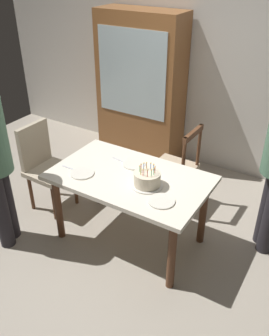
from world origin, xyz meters
TOP-DOWN VIEW (x-y plane):
  - ground at (0.00, 0.00)m, footprint 6.40×6.40m
  - back_wall at (0.00, 1.85)m, footprint 6.40×0.10m
  - dining_table at (0.00, 0.00)m, footprint 1.42×0.86m
  - birthday_cake at (0.21, -0.05)m, footprint 0.28×0.28m
  - plate_near_celebrant at (-0.39, -0.19)m, footprint 0.22×0.22m
  - plate_far_side at (-0.07, 0.19)m, footprint 0.22×0.22m
  - plate_near_guest at (0.42, -0.19)m, footprint 0.22×0.22m
  - fork_near_celebrant at (-0.55, -0.18)m, footprint 0.18×0.02m
  - fork_far_side at (-0.23, 0.19)m, footprint 0.18×0.04m
  - chair_spindle_back at (0.10, 0.75)m, footprint 0.45×0.45m
  - chair_upholstered at (-1.10, 0.02)m, footprint 0.45×0.45m
  - china_cabinet at (-0.82, 1.56)m, footprint 1.10×0.45m

SIDE VIEW (x-z plane):
  - ground at x=0.00m, z-range 0.00..0.00m
  - chair_spindle_back at x=0.10m, z-range -0.02..0.93m
  - chair_upholstered at x=-1.10m, z-range 0.06..1.01m
  - dining_table at x=0.00m, z-range 0.27..1.00m
  - fork_near_celebrant at x=-0.55m, z-range 0.73..0.74m
  - fork_far_side at x=-0.23m, z-range 0.73..0.74m
  - plate_near_celebrant at x=-0.39m, z-range 0.73..0.75m
  - plate_far_side at x=-0.07m, z-range 0.73..0.75m
  - plate_near_guest at x=0.42m, z-range 0.73..0.75m
  - birthday_cake at x=0.21m, z-range 0.70..0.90m
  - china_cabinet at x=-0.82m, z-range 0.00..1.90m
  - back_wall at x=0.00m, z-range 0.00..2.60m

